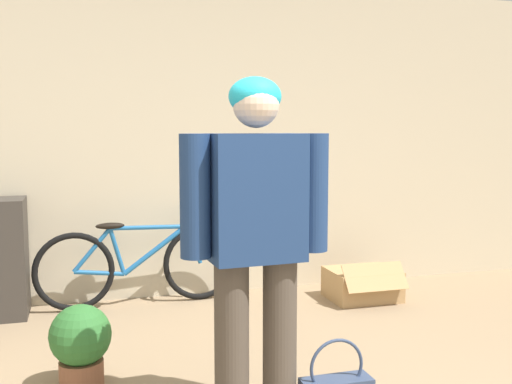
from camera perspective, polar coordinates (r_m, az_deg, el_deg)
name	(u,v)px	position (r m, az deg, el deg)	size (l,w,h in m)	color
wall_back	(180,140)	(5.00, -7.29, 4.92)	(8.00, 0.07, 2.60)	beige
person	(256,227)	(2.78, -0.01, -3.33)	(0.71, 0.27, 1.63)	#4C4238
bicycle	(139,264)	(4.84, -11.09, -6.76)	(1.60, 0.46, 0.68)	black
cardboard_box	(362,284)	(5.05, 10.09, -8.62)	(0.55, 0.52, 0.33)	tan
potted_plant	(81,343)	(3.43, -16.37, -13.61)	(0.33, 0.33, 0.46)	brown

